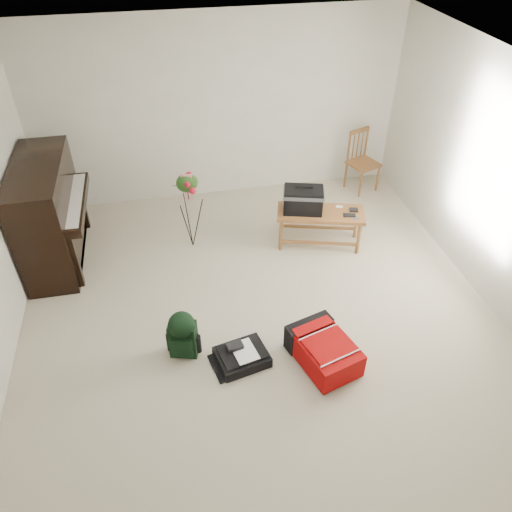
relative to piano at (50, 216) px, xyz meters
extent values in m
cube|color=#BBB297|center=(2.19, -1.60, -0.60)|extent=(5.00, 5.50, 0.01)
cube|color=white|center=(2.19, -1.60, 1.90)|extent=(5.00, 5.50, 0.01)
cube|color=silver|center=(2.19, 1.15, 0.65)|extent=(5.00, 0.04, 2.50)
cube|color=silver|center=(4.69, -1.60, 0.65)|extent=(0.04, 5.50, 2.50)
cube|color=black|center=(-0.01, 0.00, 0.03)|extent=(0.55, 1.50, 1.25)
cube|color=black|center=(0.29, 0.00, 0.13)|extent=(0.28, 1.30, 0.10)
cube|color=white|center=(0.29, 0.00, 0.18)|extent=(0.22, 1.20, 0.02)
cube|color=black|center=(0.04, 0.00, -0.55)|extent=(0.45, 1.30, 0.10)
cube|color=#975D31|center=(3.19, -0.38, -0.14)|extent=(1.14, 0.70, 0.04)
cylinder|color=#975D31|center=(2.71, -0.55, -0.38)|extent=(0.05, 0.05, 0.44)
cylinder|color=#975D31|center=(2.71, -0.21, -0.38)|extent=(0.05, 0.05, 0.44)
cylinder|color=#975D31|center=(3.67, -0.55, -0.38)|extent=(0.05, 0.05, 0.44)
cylinder|color=#975D31|center=(3.67, -0.21, -0.38)|extent=(0.05, 0.05, 0.44)
cube|color=#975D31|center=(4.21, 0.80, -0.19)|extent=(0.49, 0.49, 0.04)
cylinder|color=#975D31|center=(4.05, 0.64, -0.40)|extent=(0.03, 0.03, 0.39)
cylinder|color=#975D31|center=(4.05, 0.96, -0.40)|extent=(0.03, 0.03, 0.39)
cylinder|color=#975D31|center=(4.38, 0.64, -0.40)|extent=(0.03, 0.03, 0.39)
cylinder|color=#975D31|center=(4.38, 0.96, -0.40)|extent=(0.03, 0.03, 0.39)
cube|color=#975D31|center=(4.21, 0.96, 0.26)|extent=(0.34, 0.16, 0.05)
cylinder|color=#975D31|center=(4.05, 0.96, 0.04)|extent=(0.03, 0.03, 0.48)
cylinder|color=#975D31|center=(4.38, 0.96, 0.04)|extent=(0.03, 0.03, 0.48)
cube|color=#AD0707|center=(2.66, -2.25, -0.45)|extent=(0.64, 0.80, 0.27)
cube|color=black|center=(2.66, -1.98, -0.45)|extent=(0.51, 0.29, 0.29)
cube|color=#AD0707|center=(2.66, -2.30, -0.30)|extent=(0.51, 0.50, 0.02)
cube|color=silver|center=(2.66, -2.50, -0.30)|extent=(0.42, 0.14, 0.01)
cube|color=black|center=(1.88, -2.09, -0.54)|extent=(0.55, 0.48, 0.12)
cube|color=black|center=(1.88, -2.09, -0.47)|extent=(0.48, 0.41, 0.03)
cube|color=white|center=(1.90, -2.11, -0.45)|extent=(0.27, 0.33, 0.01)
cube|color=black|center=(1.84, -2.03, -0.42)|extent=(0.17, 0.13, 0.05)
cube|color=black|center=(1.35, -1.87, -0.40)|extent=(0.30, 0.23, 0.40)
cube|color=black|center=(1.35, -1.96, -0.42)|extent=(0.22, 0.10, 0.23)
sphere|color=black|center=(1.35, -1.87, -0.20)|extent=(0.26, 0.26, 0.26)
cube|color=black|center=(1.29, -1.78, -0.40)|extent=(0.04, 0.04, 0.35)
cube|color=black|center=(1.41, -1.78, -0.40)|extent=(0.04, 0.04, 0.35)
cylinder|color=black|center=(1.61, -0.11, 0.23)|extent=(0.01, 0.01, 0.28)
ellipsoid|color=#234916|center=(1.61, -0.11, 0.31)|extent=(0.26, 0.18, 0.24)
cube|color=red|center=(1.61, -0.12, 0.39)|extent=(0.13, 0.06, 0.07)
camera|label=1|loc=(1.37, -5.25, 3.24)|focal=35.00mm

